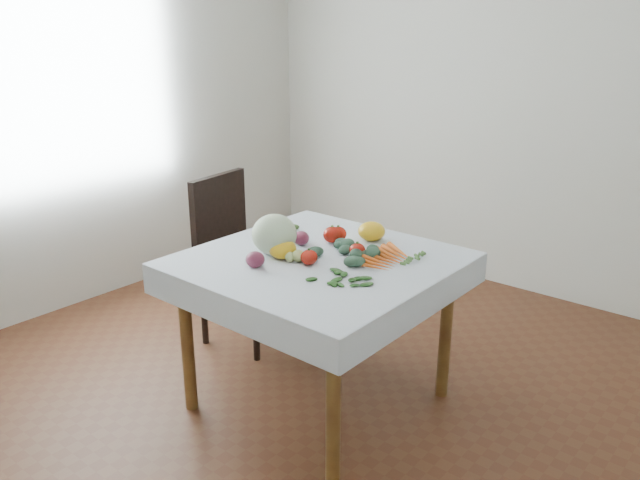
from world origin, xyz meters
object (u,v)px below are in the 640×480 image
(table, at_px, (319,279))
(cabbage, at_px, (274,234))
(chair, at_px, (235,247))
(carrot_bunch, at_px, (383,258))
(heirloom_back, at_px, (372,231))

(table, bearing_deg, cabbage, -156.38)
(chair, xyz_separation_m, cabbage, (0.63, -0.32, 0.29))
(chair, xyz_separation_m, carrot_bunch, (1.08, -0.08, 0.22))
(chair, height_order, carrot_bunch, chair)
(table, distance_m, carrot_bunch, 0.32)
(carrot_bunch, bearing_deg, chair, 175.56)
(cabbage, bearing_deg, heirloom_back, 62.26)
(chair, distance_m, cabbage, 0.77)
(cabbage, bearing_deg, carrot_bunch, 28.06)
(table, height_order, heirloom_back, heirloom_back)
(cabbage, bearing_deg, chair, 152.91)
(table, height_order, chair, chair)
(chair, relative_size, heirloom_back, 7.22)
(table, relative_size, heirloom_back, 7.45)
(cabbage, distance_m, carrot_bunch, 0.51)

